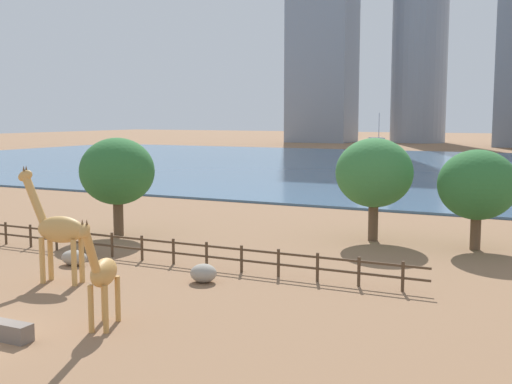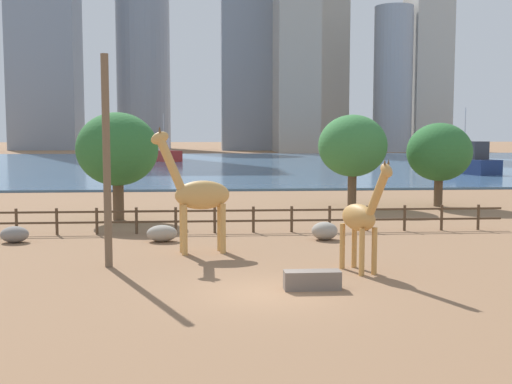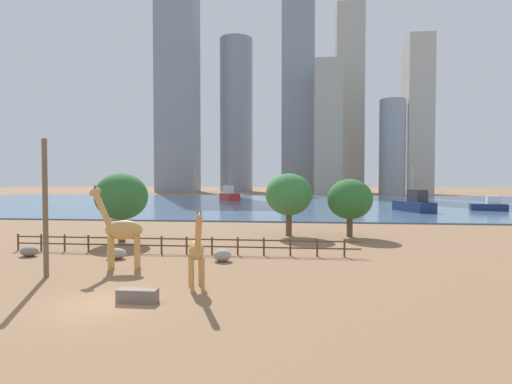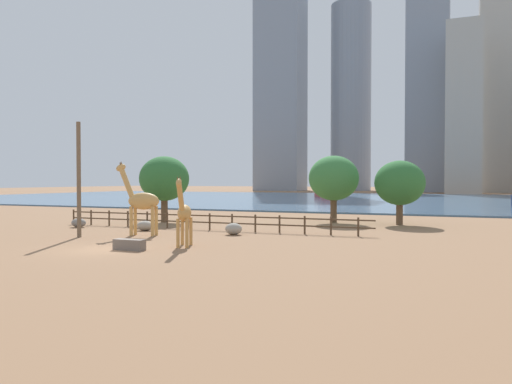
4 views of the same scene
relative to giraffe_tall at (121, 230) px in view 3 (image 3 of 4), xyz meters
name	(u,v)px [view 3 (image 3 of 4)]	position (x,y,z in m)	size (l,w,h in m)	color
ground_plane	(263,202)	(2.25, 73.21, -2.42)	(400.00, 400.00, 0.00)	#8C6647
harbor_water	(262,202)	(2.25, 70.21, -2.32)	(180.00, 86.00, 0.20)	#476B8C
giraffe_tall	(121,230)	(0.00, 0.00, 0.00)	(3.33, 1.29, 5.19)	tan
giraffe_companion	(197,251)	(5.82, -4.08, -0.47)	(1.46, 2.91, 4.09)	#C18C47
utility_pole	(45,208)	(-3.26, -2.48, 1.47)	(0.28, 0.28, 7.79)	brown
boulder_near_fence	(29,251)	(-8.32, 3.11, -2.06)	(1.26, 0.99, 0.74)	gray
boulder_by_pole	(222,255)	(5.78, 2.84, -2.01)	(1.21, 1.11, 0.83)	gray
boulder_small	(116,253)	(-1.69, 2.90, -2.05)	(1.40, 1.01, 0.76)	gray
feeding_trough	(138,296)	(3.71, -6.39, -2.12)	(1.80, 0.60, 0.60)	#72665B
enclosure_fence	(178,244)	(1.99, 5.21, -1.67)	(26.12, 0.14, 1.30)	#4C3826
tree_left_large	(350,199)	(15.76, 15.47, 1.19)	(4.30, 4.30, 5.57)	brown
tree_center_broad	(289,195)	(9.93, 15.60, 1.61)	(4.54, 4.54, 6.10)	brown
tree_right_tall	(121,197)	(-4.66, 10.22, 1.56)	(4.57, 4.57, 6.07)	brown
boat_sailboat	(489,206)	(43.50, 48.79, -1.38)	(5.99, 3.23, 2.50)	navy
boat_tug	(414,204)	(29.99, 45.05, -0.97)	(5.33, 8.87, 7.52)	navy
boat_barge	(229,195)	(-7.17, 79.42, -0.95)	(6.64, 8.96, 7.66)	#B22D28
skyline_tower_needle	(178,72)	(-43.37, 152.36, 51.24)	(17.55, 13.68, 107.33)	gray
skyline_block_central	(392,147)	(45.30, 128.90, 15.07)	(9.37, 9.37, 34.99)	#939EAD
skyline_tower_glass	(327,129)	(21.51, 129.31, 22.13)	(9.78, 15.82, 49.10)	#ADA89E
skyline_block_left	(349,100)	(31.66, 147.01, 36.19)	(11.21, 11.88, 77.22)	#ADA89E
skyline_block_right	(236,116)	(-18.19, 161.80, 32.94)	(15.21, 15.21, 70.72)	gray
skyline_tower_short	(417,116)	(55.21, 133.10, 26.94)	(9.20, 12.65, 58.74)	#B7B2A8
skyline_block_wide	(298,81)	(10.55, 146.37, 44.36)	(13.36, 12.31, 93.56)	gray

